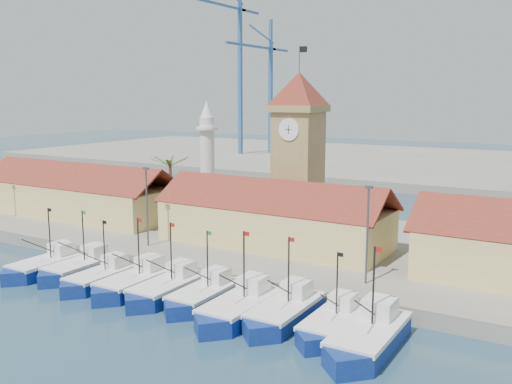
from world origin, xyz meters
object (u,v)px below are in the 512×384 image
Objects in this scene: boat_0 at (45,267)px; boat_5 at (202,297)px; minaret at (207,159)px; clock_tower at (298,149)px.

boat_5 is (19.48, 1.17, -0.03)m from boat_0.
boat_0 is 0.59× the size of minaret.
boat_0 is at bearing -176.55° from boat_5.
minaret reaches higher than boat_0.
clock_tower is (-2.03, 22.80, 11.24)m from boat_5.
minaret is (2.46, 25.98, 8.98)m from boat_0.
boat_5 is at bearing 3.45° from boat_0.
clock_tower reaches higher than minaret.
boat_0 is 27.60m from minaret.
minaret is at bearing 124.47° from boat_5.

